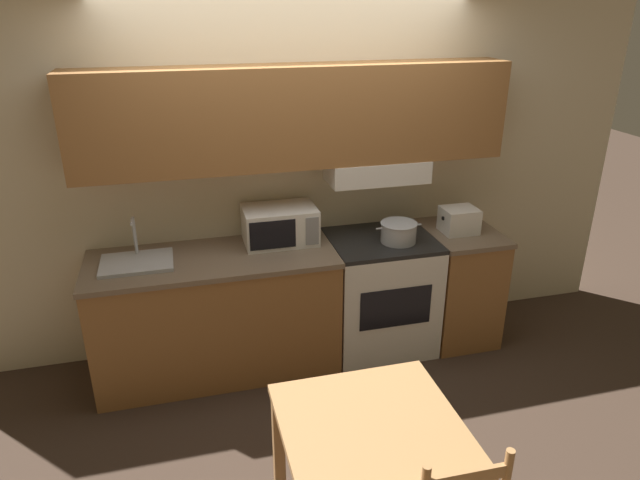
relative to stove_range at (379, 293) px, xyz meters
The scene contains 10 objects.
ground_plane 0.80m from the stove_range, 150.60° to the left, with size 16.00×16.00×0.00m, color #3D2D23.
wall_back 1.23m from the stove_range, 155.18° to the left, with size 5.34×0.38×2.55m.
lower_counter_main 1.22m from the stove_range, behind, with size 1.68×0.68×0.89m.
lower_counter_right_stub 0.64m from the stove_range, ahead, with size 0.52×0.68×0.89m.
stove_range is the anchor object (origin of this frame).
cooking_pot 0.54m from the stove_range, 40.78° to the right, with size 0.34×0.26×0.15m.
microwave 0.93m from the stove_range, 169.65° to the left, with size 0.51×0.35×0.26m.
toaster 0.80m from the stove_range, ahead, with size 0.27×0.22×0.19m.
sink_basin 1.77m from the stove_range, behind, with size 0.46×0.35×0.29m.
dining_table 1.82m from the stove_range, 111.56° to the right, with size 0.80×0.79×0.75m.
Camera 1 is at (-0.82, -3.90, 2.50)m, focal length 32.00 mm.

